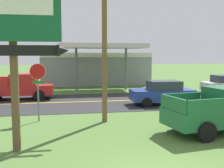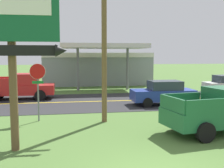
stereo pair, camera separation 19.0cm
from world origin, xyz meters
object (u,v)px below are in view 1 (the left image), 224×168
(utility_pole, at_px, (104,33))
(car_blue_far_lane, at_px, (162,93))
(pickup_red_on_road, at_px, (19,87))
(motel_sign, at_px, (13,19))
(stop_sign, at_px, (38,82))
(gas_station, at_px, (95,67))
(pickup_green_parked_on_lawn, at_px, (224,110))

(utility_pole, relative_size, car_blue_far_lane, 1.97)
(pickup_red_on_road, bearing_deg, utility_pole, -56.61)
(motel_sign, height_order, utility_pole, utility_pole)
(motel_sign, height_order, car_blue_far_lane, motel_sign)
(stop_sign, distance_m, car_blue_far_lane, 8.69)
(utility_pole, xyz_separation_m, gas_station, (1.62, 18.44, -2.52))
(gas_station, distance_m, car_blue_far_lane, 14.67)
(utility_pole, relative_size, pickup_green_parked_on_lawn, 1.52)
(pickup_red_on_road, distance_m, car_blue_far_lane, 10.71)
(stop_sign, xyz_separation_m, utility_pole, (3.31, -0.68, 2.44))
(motel_sign, xyz_separation_m, gas_station, (5.27, 22.28, -2.63))
(motel_sign, relative_size, car_blue_far_lane, 1.60)
(stop_sign, xyz_separation_m, gas_station, (4.93, 17.76, -0.08))
(stop_sign, bearing_deg, pickup_green_parked_on_lawn, -22.61)
(pickup_green_parked_on_lawn, bearing_deg, car_blue_far_lane, 92.64)
(utility_pole, distance_m, pickup_red_on_road, 10.34)
(gas_station, xyz_separation_m, car_blue_far_lane, (2.96, -14.32, -1.11))
(motel_sign, bearing_deg, car_blue_far_lane, 44.04)
(gas_station, height_order, car_blue_far_lane, gas_station)
(pickup_green_parked_on_lawn, height_order, car_blue_far_lane, pickup_green_parked_on_lawn)
(motel_sign, xyz_separation_m, car_blue_far_lane, (8.23, 7.96, -3.74))
(car_blue_far_lane, bearing_deg, utility_pole, -138.03)
(stop_sign, relative_size, pickup_red_on_road, 0.57)
(car_blue_far_lane, bearing_deg, stop_sign, -156.41)
(motel_sign, relative_size, stop_sign, 2.28)
(stop_sign, relative_size, pickup_green_parked_on_lawn, 0.54)
(gas_station, relative_size, pickup_red_on_road, 2.31)
(stop_sign, bearing_deg, car_blue_far_lane, 23.59)
(gas_station, relative_size, car_blue_far_lane, 2.86)
(stop_sign, height_order, pickup_red_on_road, stop_sign)
(stop_sign, distance_m, pickup_green_parked_on_lawn, 8.95)
(motel_sign, distance_m, stop_sign, 5.20)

